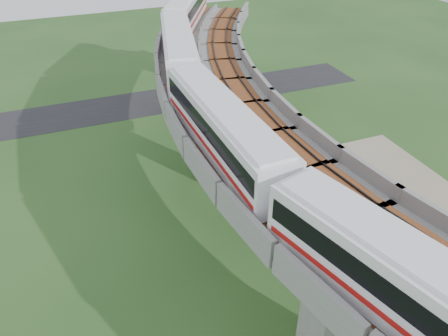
{
  "coord_description": "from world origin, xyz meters",
  "views": [
    {
      "loc": [
        -11.13,
        -24.24,
        25.69
      ],
      "look_at": [
        -1.22,
        0.96,
        7.5
      ],
      "focal_mm": 35.0,
      "sensor_mm": 36.0,
      "label": 1
    }
  ],
  "objects": [
    {
      "name": "tree_0",
      "position": [
        11.87,
        24.28,
        2.05
      ],
      "size": [
        2.33,
        2.33,
        3.04
      ],
      "color": "#382314",
      "rests_on": "ground"
    },
    {
      "name": "tree_3",
      "position": [
        7.36,
        3.43,
        2.47
      ],
      "size": [
        3.01,
        3.01,
        3.75
      ],
      "color": "#382314",
      "rests_on": "ground"
    },
    {
      "name": "asphalt_road",
      "position": [
        0.0,
        30.0,
        0.01
      ],
      "size": [
        60.0,
        8.0,
        0.03
      ],
      "primitive_type": "cube",
      "color": "#232326",
      "rests_on": "ground"
    },
    {
      "name": "car_white",
      "position": [
        10.28,
        -4.53,
        0.68
      ],
      "size": [
        3.22,
        4.0,
        1.28
      ],
      "primitive_type": "imported",
      "rotation": [
        0.0,
        0.0,
        0.54
      ],
      "color": "silver",
      "rests_on": "dirt_lot"
    },
    {
      "name": "ground",
      "position": [
        0.0,
        0.0,
        0.0
      ],
      "size": [
        160.0,
        160.0,
        0.0
      ],
      "primitive_type": "plane",
      "color": "#284D1E",
      "rests_on": "ground"
    },
    {
      "name": "tree_5",
      "position": [
        7.93,
        -10.13,
        1.91
      ],
      "size": [
        2.67,
        2.67,
        3.04
      ],
      "color": "#382314",
      "rests_on": "ground"
    },
    {
      "name": "dirt_lot",
      "position": [
        14.0,
        -2.0,
        0.02
      ],
      "size": [
        18.0,
        26.0,
        0.04
      ],
      "primitive_type": "cube",
      "color": "gray",
      "rests_on": "ground"
    },
    {
      "name": "tree_4",
      "position": [
        7.4,
        -4.02,
        2.27
      ],
      "size": [
        2.96,
        2.96,
        3.53
      ],
      "color": "#382314",
      "rests_on": "ground"
    },
    {
      "name": "viaduct",
      "position": [
        3.84,
        0.0,
        9.05
      ],
      "size": [
        19.58,
        73.98,
        11.4
      ],
      "color": "#99968E",
      "rests_on": "ground"
    },
    {
      "name": "metro_train",
      "position": [
        0.59,
        5.34,
        12.31
      ],
      "size": [
        13.18,
        61.07,
        3.64
      ],
      "color": "white",
      "rests_on": "ground"
    },
    {
      "name": "fence",
      "position": [
        9.75,
        0.0,
        0.75
      ],
      "size": [
        3.87,
        38.73,
        1.5
      ],
      "color": "#2D382D",
      "rests_on": "ground"
    },
    {
      "name": "car_dark",
      "position": [
        15.14,
        7.84,
        0.58
      ],
      "size": [
        3.97,
        2.37,
        1.08
      ],
      "primitive_type": "imported",
      "rotation": [
        0.0,
        0.0,
        1.32
      ],
      "color": "black",
      "rests_on": "dirt_lot"
    },
    {
      "name": "tree_2",
      "position": [
        7.31,
        8.2,
        2.4
      ],
      "size": [
        2.51,
        2.51,
        3.47
      ],
      "color": "#382314",
      "rests_on": "ground"
    },
    {
      "name": "tree_1",
      "position": [
        9.48,
        15.26,
        2.48
      ],
      "size": [
        2.79,
        2.79,
        3.67
      ],
      "color": "#382314",
      "rests_on": "ground"
    },
    {
      "name": "car_red",
      "position": [
        14.23,
        0.06,
        0.57
      ],
      "size": [
        3.37,
        2.38,
        1.05
      ],
      "primitive_type": "imported",
      "rotation": [
        0.0,
        0.0,
        -1.13
      ],
      "color": "#A12B0E",
      "rests_on": "dirt_lot"
    }
  ]
}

